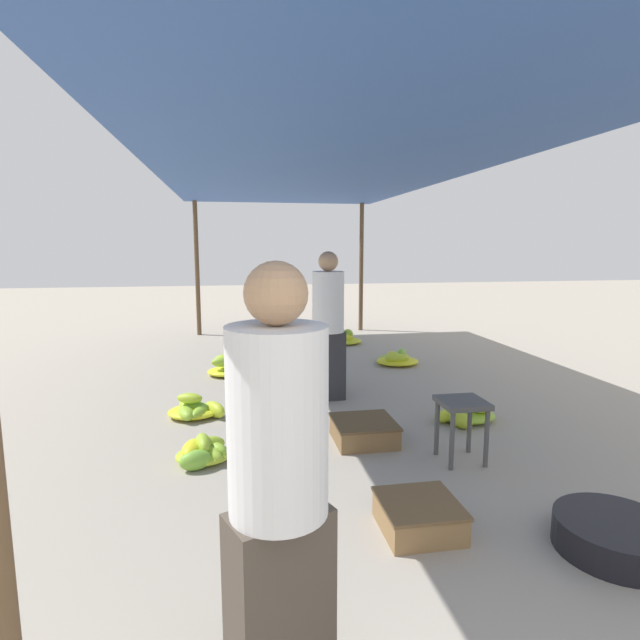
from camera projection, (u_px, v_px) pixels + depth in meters
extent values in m
cylinder|color=brown|center=(197.00, 269.00, 9.04)|extent=(0.08, 0.08, 2.42)
cylinder|color=brown|center=(361.00, 268.00, 9.56)|extent=(0.08, 0.08, 2.42)
cube|color=#33569E|center=(317.00, 167.00, 5.23)|extent=(3.47, 8.38, 0.04)
cube|color=#4C4238|center=(280.00, 610.00, 1.74)|extent=(0.40, 0.31, 0.73)
cylinder|color=white|center=(278.00, 421.00, 1.64)|extent=(0.44, 0.44, 0.64)
sphere|color=tan|center=(276.00, 293.00, 1.58)|extent=(0.21, 0.21, 0.21)
cube|color=#4C4C4C|center=(462.00, 403.00, 3.75)|extent=(0.34, 0.34, 0.04)
cylinder|color=#4C4C4C|center=(452.00, 441.00, 3.63)|extent=(0.04, 0.04, 0.44)
cylinder|color=#4C4C4C|center=(487.00, 439.00, 3.67)|extent=(0.04, 0.04, 0.44)
cylinder|color=#4C4C4C|center=(437.00, 428.00, 3.89)|extent=(0.04, 0.04, 0.44)
cylinder|color=#4C4C4C|center=(469.00, 426.00, 3.94)|extent=(0.04, 0.04, 0.44)
cylinder|color=black|center=(615.00, 536.00, 2.67)|extent=(0.63, 0.63, 0.17)
ellipsoid|color=#96C031|center=(210.00, 455.00, 3.76)|extent=(0.26, 0.28, 0.13)
ellipsoid|color=#9CC330|center=(203.00, 443.00, 3.79)|extent=(0.15, 0.28, 0.14)
ellipsoid|color=#A2C52F|center=(207.00, 445.00, 3.83)|extent=(0.30, 0.18, 0.14)
ellipsoid|color=yellow|center=(192.00, 448.00, 3.74)|extent=(0.19, 0.30, 0.10)
ellipsoid|color=#90BE32|center=(217.00, 450.00, 3.80)|extent=(0.21, 0.22, 0.12)
ellipsoid|color=#77B437|center=(196.00, 460.00, 3.64)|extent=(0.27, 0.20, 0.15)
ellipsoid|color=#AAC82E|center=(203.00, 455.00, 3.79)|extent=(0.42, 0.37, 0.10)
ellipsoid|color=#95C031|center=(223.00, 362.00, 6.22)|extent=(0.28, 0.15, 0.13)
ellipsoid|color=#76B437|center=(234.00, 372.00, 6.16)|extent=(0.26, 0.24, 0.15)
ellipsoid|color=#C4D329|center=(230.00, 354.00, 6.34)|extent=(0.21, 0.30, 0.13)
ellipsoid|color=#B3CC2C|center=(230.00, 362.00, 6.39)|extent=(0.29, 0.34, 0.15)
ellipsoid|color=#A6C72E|center=(226.00, 359.00, 6.31)|extent=(0.33, 0.21, 0.12)
ellipsoid|color=yellow|center=(230.00, 354.00, 6.30)|extent=(0.17, 0.27, 0.13)
ellipsoid|color=yellow|center=(229.00, 371.00, 6.33)|extent=(0.54, 0.47, 0.10)
ellipsoid|color=#87BA34|center=(191.00, 404.00, 4.98)|extent=(0.23, 0.18, 0.12)
ellipsoid|color=#90BE32|center=(186.00, 413.00, 4.67)|extent=(0.22, 0.32, 0.12)
ellipsoid|color=#9CC330|center=(187.00, 403.00, 4.90)|extent=(0.15, 0.28, 0.09)
ellipsoid|color=#8DBD33|center=(202.00, 411.00, 4.73)|extent=(0.25, 0.35, 0.11)
ellipsoid|color=#82B835|center=(195.00, 407.00, 4.83)|extent=(0.34, 0.30, 0.12)
ellipsoid|color=#A8C72E|center=(190.00, 398.00, 4.75)|extent=(0.27, 0.19, 0.10)
ellipsoid|color=#BACF2B|center=(215.00, 409.00, 4.77)|extent=(0.27, 0.33, 0.15)
ellipsoid|color=yellow|center=(194.00, 411.00, 4.79)|extent=(0.49, 0.43, 0.10)
ellipsoid|color=#B4CC2C|center=(239.00, 356.00, 6.97)|extent=(0.27, 0.19, 0.09)
ellipsoid|color=#C0D12A|center=(250.00, 356.00, 7.12)|extent=(0.18, 0.27, 0.11)
ellipsoid|color=#7FB735|center=(242.00, 351.00, 7.09)|extent=(0.31, 0.32, 0.11)
ellipsoid|color=#73B237|center=(235.00, 358.00, 6.99)|extent=(0.27, 0.23, 0.13)
ellipsoid|color=#75B337|center=(242.00, 351.00, 7.18)|extent=(0.16, 0.27, 0.12)
ellipsoid|color=#A1C52F|center=(244.00, 353.00, 7.06)|extent=(0.21, 0.27, 0.13)
ellipsoid|color=#8DBD33|center=(241.00, 357.00, 7.11)|extent=(0.43, 0.38, 0.10)
ellipsoid|color=#80B835|center=(341.00, 333.00, 8.36)|extent=(0.18, 0.25, 0.14)
ellipsoid|color=#A9C82E|center=(347.00, 335.00, 8.33)|extent=(0.15, 0.22, 0.09)
ellipsoid|color=yellow|center=(345.00, 337.00, 8.26)|extent=(0.31, 0.24, 0.10)
ellipsoid|color=#9AC231|center=(349.00, 333.00, 8.34)|extent=(0.17, 0.25, 0.13)
ellipsoid|color=#C6D429|center=(345.00, 341.00, 8.35)|extent=(0.57, 0.50, 0.10)
ellipsoid|color=#BFD12A|center=(393.00, 355.00, 6.83)|extent=(0.17, 0.27, 0.10)
ellipsoid|color=#B9CE2B|center=(401.00, 356.00, 6.92)|extent=(0.25, 0.19, 0.11)
ellipsoid|color=#88BB34|center=(396.00, 359.00, 6.89)|extent=(0.24, 0.32, 0.10)
ellipsoid|color=#B7CE2B|center=(397.00, 358.00, 6.75)|extent=(0.34, 0.15, 0.12)
ellipsoid|color=#92BF32|center=(384.00, 358.00, 7.08)|extent=(0.32, 0.34, 0.09)
ellipsoid|color=#7BB636|center=(401.00, 353.00, 6.90)|extent=(0.23, 0.31, 0.14)
ellipsoid|color=yellow|center=(397.00, 361.00, 6.88)|extent=(0.58, 0.51, 0.10)
ellipsoid|color=#ADCA2D|center=(475.00, 405.00, 4.69)|extent=(0.17, 0.26, 0.13)
ellipsoid|color=#BED02A|center=(448.00, 415.00, 4.65)|extent=(0.36, 0.26, 0.12)
ellipsoid|color=yellow|center=(481.00, 407.00, 4.62)|extent=(0.27, 0.20, 0.10)
ellipsoid|color=#A3C62F|center=(463.00, 405.00, 4.69)|extent=(0.28, 0.32, 0.14)
ellipsoid|color=#9EC430|center=(461.00, 403.00, 4.68)|extent=(0.24, 0.27, 0.10)
ellipsoid|color=#B5CD2C|center=(459.00, 419.00, 4.51)|extent=(0.22, 0.33, 0.14)
ellipsoid|color=yellow|center=(483.00, 408.00, 4.80)|extent=(0.25, 0.27, 0.10)
ellipsoid|color=#93BF32|center=(467.00, 415.00, 4.69)|extent=(0.52, 0.45, 0.10)
cube|color=olive|center=(419.00, 517.00, 2.87)|extent=(0.43, 0.43, 0.16)
cube|color=brown|center=(419.00, 503.00, 2.85)|extent=(0.45, 0.45, 0.02)
cube|color=olive|center=(305.00, 382.00, 5.60)|extent=(0.47, 0.47, 0.22)
cube|color=brown|center=(305.00, 372.00, 5.59)|extent=(0.49, 0.49, 0.02)
cube|color=brown|center=(364.00, 432.00, 4.17)|extent=(0.49, 0.49, 0.16)
cube|color=brown|center=(364.00, 422.00, 4.16)|extent=(0.51, 0.51, 0.02)
cube|color=#2D2D33|center=(328.00, 366.00, 5.30)|extent=(0.36, 0.20, 0.73)
cylinder|color=white|center=(328.00, 302.00, 5.20)|extent=(0.34, 0.34, 0.63)
sphere|color=tan|center=(328.00, 261.00, 5.14)|extent=(0.21, 0.21, 0.21)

